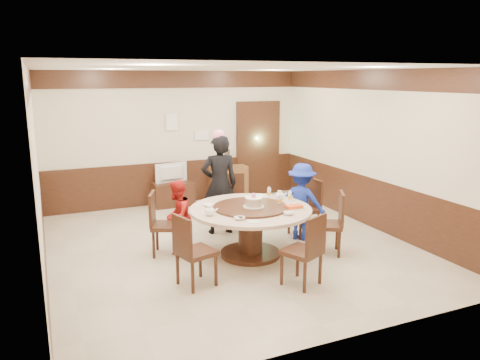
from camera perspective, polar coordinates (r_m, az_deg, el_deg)
name	(u,v)px	position (r m, az deg, el deg)	size (l,w,h in m)	color
room	(230,181)	(7.33, -1.23, -0.10)	(6.00, 6.04, 2.84)	#C3B39C
banquet_table	(251,222)	(7.08, 1.29, -5.13)	(1.83, 1.83, 0.78)	#371C11
chair_0	(305,218)	(8.13, 7.90, -4.59)	(0.47, 0.46, 0.97)	#371C11
chair_1	(235,212)	(8.42, -0.64, -3.88)	(0.52, 0.53, 0.97)	#371C11
chair_2	(165,235)	(7.30, -9.08, -6.63)	(0.58, 0.57, 0.97)	#371C11
chair_3	(195,263)	(6.19, -5.51, -10.07)	(0.55, 0.54, 0.97)	#371C11
chair_4	(303,263)	(6.23, 7.65, -9.97)	(0.58, 0.59, 0.97)	#371C11
chair_5	(328,234)	(7.37, 10.67, -6.51)	(0.60, 0.60, 0.97)	#371C11
person_standing	(219,185)	(8.05, -2.53, -0.56)	(0.63, 0.41, 1.72)	black
person_red	(177,217)	(7.27, -7.66, -4.46)	(0.56, 0.43, 1.14)	#B41B18
person_blue	(302,202)	(7.84, 7.52, -2.64)	(0.83, 0.48, 1.29)	#182B9A
birthday_cake	(254,202)	(6.97, 1.68, -2.68)	(0.32, 0.32, 0.21)	white
teapot_left	(210,212)	(6.64, -3.72, -3.86)	(0.17, 0.15, 0.13)	white
teapot_right	(280,196)	(7.52, 4.86, -1.93)	(0.17, 0.15, 0.13)	white
bowl_0	(208,205)	(7.13, -3.88, -3.06)	(0.14, 0.14, 0.04)	white
bowl_1	(289,213)	(6.70, 5.93, -4.06)	(0.15, 0.15, 0.05)	white
bowl_2	(239,218)	(6.45, -0.07, -4.69)	(0.15, 0.15, 0.04)	white
bowl_3	(296,205)	(7.17, 6.87, -2.99)	(0.15, 0.15, 0.05)	white
saucer_near	(254,222)	(6.35, 1.70, -5.10)	(0.18, 0.18, 0.01)	white
saucer_far	(263,197)	(7.64, 2.80, -2.08)	(0.18, 0.18, 0.01)	white
shrimp_platter	(294,207)	(6.99, 6.60, -3.34)	(0.30, 0.20, 0.06)	white
bottle_0	(279,200)	(7.17, 4.83, -2.47)	(0.06, 0.06, 0.16)	silver
bottle_1	(290,197)	(7.38, 6.09, -2.06)	(0.06, 0.06, 0.16)	silver
bottle_2	(269,193)	(7.61, 3.57, -1.57)	(0.06, 0.06, 0.16)	silver
tv_stand	(173,194)	(9.99, -8.13, -1.70)	(0.85, 0.45, 0.50)	#371C11
television	(173,173)	(9.89, -8.21, 0.86)	(0.71, 0.09, 0.41)	gray
side_cabinet	(229,183)	(10.38, -1.41, -0.33)	(0.80, 0.40, 0.75)	brown
thermos	(226,158)	(10.26, -1.66, 2.73)	(0.15, 0.15, 0.38)	silver
notice_left	(172,122)	(9.95, -8.29, 7.01)	(0.25, 0.00, 0.35)	white
notice_right	(202,135)	(10.17, -4.69, 5.51)	(0.30, 0.00, 0.22)	white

